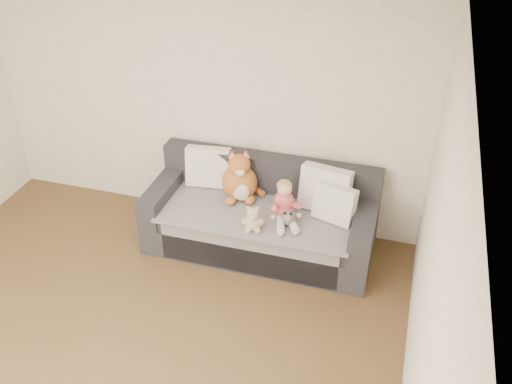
# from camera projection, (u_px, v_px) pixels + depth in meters

# --- Properties ---
(room_shell) EXTENTS (5.00, 5.00, 5.00)m
(room_shell) POSITION_uv_depth(u_px,v_px,m) (93.00, 218.00, 3.93)
(room_shell) COLOR brown
(room_shell) RESTS_ON ground
(sofa) EXTENTS (2.20, 0.94, 0.85)m
(sofa) POSITION_uv_depth(u_px,v_px,m) (261.00, 219.00, 5.61)
(sofa) COLOR #28282D
(sofa) RESTS_ON ground
(cushion_left) EXTENTS (0.47, 0.25, 0.42)m
(cushion_left) POSITION_uv_depth(u_px,v_px,m) (208.00, 167.00, 5.74)
(cushion_left) COLOR white
(cushion_left) RESTS_ON sofa
(cushion_right_back) EXTENTS (0.51, 0.29, 0.45)m
(cushion_right_back) POSITION_uv_depth(u_px,v_px,m) (325.00, 189.00, 5.36)
(cushion_right_back) COLOR white
(cushion_right_back) RESTS_ON sofa
(cushion_right_front) EXTENTS (0.42, 0.28, 0.37)m
(cushion_right_front) POSITION_uv_depth(u_px,v_px,m) (335.00, 204.00, 5.23)
(cushion_right_front) COLOR white
(cushion_right_front) RESTS_ON sofa
(toddler) EXTENTS (0.30, 0.41, 0.41)m
(toddler) POSITION_uv_depth(u_px,v_px,m) (285.00, 204.00, 5.24)
(toddler) COLOR #C9475D
(toddler) RESTS_ON sofa
(plush_cat) EXTENTS (0.43, 0.43, 0.54)m
(plush_cat) POSITION_uv_depth(u_px,v_px,m) (240.00, 180.00, 5.54)
(plush_cat) COLOR #B66A28
(plush_cat) RESTS_ON sofa
(teddy_bear) EXTENTS (0.20, 0.16, 0.26)m
(teddy_bear) POSITION_uv_depth(u_px,v_px,m) (253.00, 221.00, 5.13)
(teddy_bear) COLOR tan
(teddy_bear) RESTS_ON sofa
(plush_cow) EXTENTS (0.14, 0.21, 0.17)m
(plush_cow) POSITION_uv_depth(u_px,v_px,m) (289.00, 218.00, 5.23)
(plush_cow) COLOR white
(plush_cow) RESTS_ON sofa
(sippy_cup) EXTENTS (0.10, 0.07, 0.11)m
(sippy_cup) POSITION_uv_depth(u_px,v_px,m) (251.00, 218.00, 5.24)
(sippy_cup) COLOR #4A3CA5
(sippy_cup) RESTS_ON sofa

